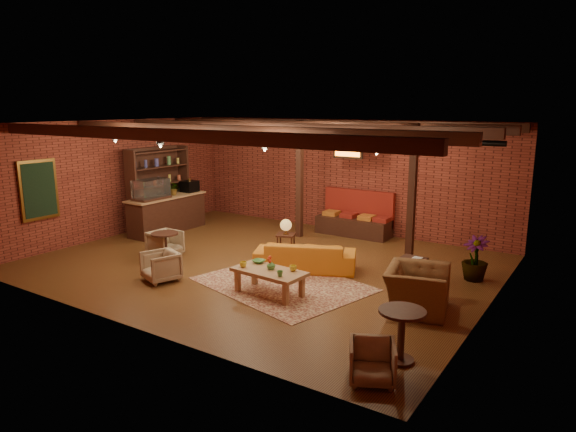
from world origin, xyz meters
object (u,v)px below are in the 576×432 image
Objects in this scene: coffee_table at (269,273)px; armchair_b at (161,265)px; sofa at (305,256)px; round_table_left at (165,242)px; plant_tall at (479,214)px; armchair_a at (165,242)px; armchair_far at (372,360)px; round_table_right at (402,327)px; side_table_lamp at (286,228)px; armchair_right at (417,282)px; side_table_book at (412,260)px.

coffee_table is 2.41m from armchair_b.
sofa is 3.36m from round_table_left.
plant_tall is (5.45, 3.62, 1.08)m from armchair_b.
armchair_a reaches higher than round_table_left.
armchair_b reaches higher than armchair_far.
round_table_right is at bearing 115.41° from sofa.
side_table_lamp is 2.94m from armchair_a.
armchair_right is at bearing -86.75° from armchair_a.
armchair_b is at bearing 174.22° from round_table_right.
side_table_book is 0.20× the size of plant_tall.
round_table_right reaches higher than armchair_b.
round_table_right is at bearing 14.11° from armchair_b.
armchair_right is (5.99, 0.33, 0.08)m from round_table_left.
round_table_right is 0.28× the size of plant_tall.
plant_tall is (0.00, 4.18, 0.90)m from round_table_right.
armchair_a reaches higher than side_table_book.
sofa is 3.11m from armchair_b.
plant_tall is (0.11, 4.90, 1.11)m from armchair_far.
armchair_a is at bearing -166.91° from side_table_book.
armchair_a is at bearing -144.86° from side_table_lamp.
armchair_far is at bearing -77.25° from side_table_book.
armchair_a is 0.24× the size of plant_tall.
armchair_a is 6.25m from armchair_right.
armchair_b is (-2.14, -2.26, 0.02)m from sofa.
round_table_left is at bearing -164.01° from side_table_book.
armchair_a is at bearing -8.67° from sofa.
armchair_right reaches higher than round_table_right.
side_table_lamp is 5.59m from round_table_right.
sofa is 2.35m from side_table_book.
side_table_lamp is (-1.19, 2.40, 0.25)m from coffee_table.
round_table_right is (4.31, -3.55, -0.16)m from side_table_lamp.
round_table_left is at bearing 171.87° from coffee_table.
round_table_left is 0.23× the size of plant_tall.
sofa reaches higher than armchair_far.
coffee_table is 1.89× the size of round_table_right.
side_table_lamp is 3.23m from armchair_b.
coffee_table is at bearing -135.92° from plant_tall.
coffee_table is at bearing -98.81° from armchair_a.
armchair_right is (2.66, 0.80, 0.09)m from coffee_table.
coffee_table is at bearing -63.53° from side_table_lamp.
armchair_right is 1.96× the size of armchair_far.
armchair_a is 1.82m from armchair_b.
coffee_table reaches higher than side_table_book.
side_table_book is at bearing 165.16° from sofa.
side_table_lamp is at bearing 89.13° from armchair_b.
sofa reaches higher than side_table_book.
side_table_lamp is 1.30× the size of armchair_a.
armchair_b is at bearing 93.27° from armchair_right.
armchair_b is at bearing -110.76° from side_table_lamp.
side_table_lamp is at bearing 140.53° from round_table_right.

